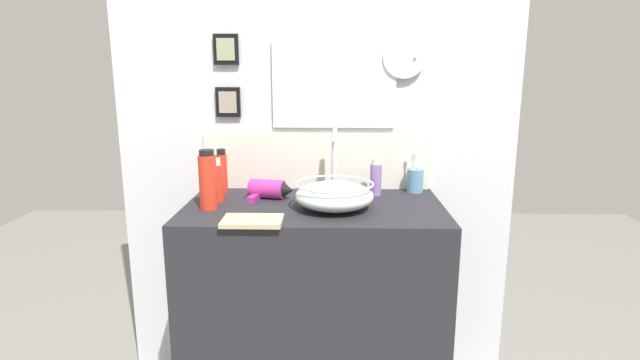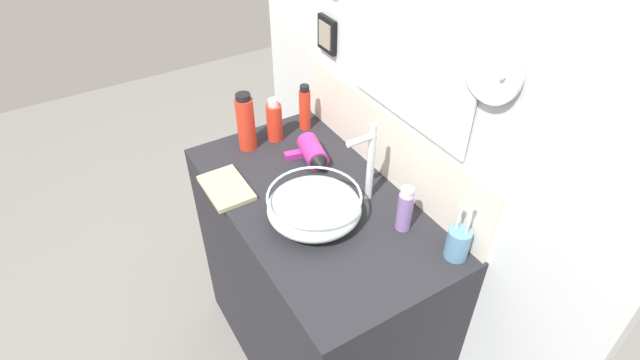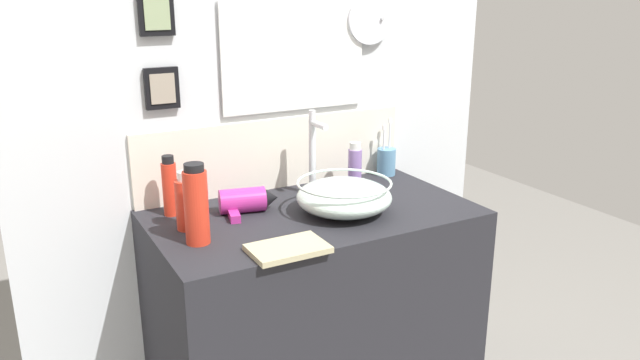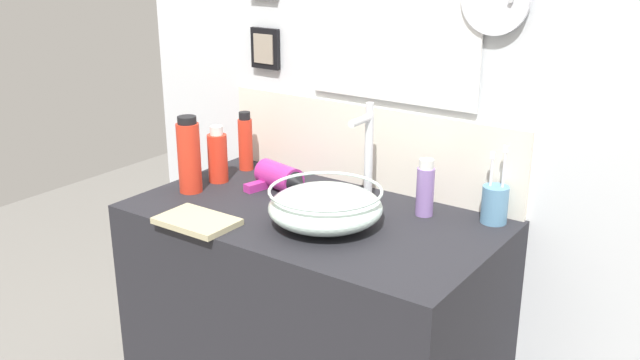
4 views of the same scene
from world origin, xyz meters
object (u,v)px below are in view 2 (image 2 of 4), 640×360
Objects in this scene: glass_bowl_sink at (314,207)px; hair_drier at (313,154)px; shampoo_bottle at (246,122)px; toothbrush_cup at (458,243)px; hand_towel at (226,188)px; spray_bottle at (405,209)px; lotion_bottle at (274,121)px; faucet at (369,159)px; soap_dispenser at (305,108)px.

glass_bowl_sink is 1.52× the size of hair_drier.
shampoo_bottle reaches higher than hair_drier.
hair_drier is at bearing -168.30° from toothbrush_cup.
shampoo_bottle reaches higher than hand_towel.
hair_drier is 1.24× the size of spray_bottle.
glass_bowl_sink is 1.71× the size of lotion_bottle.
spray_bottle is (0.17, 0.02, -0.09)m from faucet.
soap_dispenser is (-0.48, 0.24, 0.04)m from glass_bowl_sink.
soap_dispenser is at bearing 93.13° from lotion_bottle.
hand_towel is at bearing -93.39° from hair_drier.
hand_towel is (-0.63, -0.46, -0.04)m from toothbrush_cup.
hair_drier is 0.92× the size of toothbrush_cup.
glass_bowl_sink is 1.44× the size of hand_towel.
lotion_bottle is at bearing 167.68° from glass_bowl_sink.
hair_drier is 1.12× the size of lotion_bottle.
soap_dispenser is 0.92× the size of hand_towel.
faucet reaches higher than soap_dispenser.
hair_drier is 0.44m from spray_bottle.
faucet is at bearing -167.71° from toothbrush_cup.
shampoo_bottle is at bearing -160.67° from toothbrush_cup.
spray_bottle reaches higher than hair_drier.
faucet is 0.37m from toothbrush_cup.
soap_dispenser is at bearing 114.73° from hand_towel.
hair_drier is 0.33m from hand_towel.
glass_bowl_sink is at bearing -26.76° from soap_dispenser.
soap_dispenser is 1.20× the size of spray_bottle.
faucet is at bearing -174.26° from spray_bottle.
soap_dispenser is at bearing 90.74° from shampoo_bottle.
toothbrush_cup is 0.18m from spray_bottle.
glass_bowl_sink is 1.03× the size of faucet.
faucet reaches higher than toothbrush_cup.
spray_bottle is at bearing -161.48° from toothbrush_cup.
hand_towel is (-0.28, -0.38, -0.15)m from faucet.
hand_towel is at bearing -65.27° from soap_dispenser.
lotion_bottle is (-0.47, 0.10, 0.03)m from glass_bowl_sink.
hair_drier is at bearing 86.61° from hand_towel.
shampoo_bottle reaches higher than glass_bowl_sink.
hair_drier is (-0.26, -0.05, -0.12)m from faucet.
lotion_bottle reaches higher than glass_bowl_sink.
hair_drier reaches higher than hand_towel.
faucet reaches higher than spray_bottle.
toothbrush_cup is 1.12× the size of soap_dispenser.
lotion_bottle reaches higher than hair_drier.
faucet is 1.48× the size of hair_drier.
spray_bottle is (0.64, 0.12, -0.00)m from lotion_bottle.
shampoo_bottle is at bearing -89.26° from soap_dispenser.
shampoo_bottle is at bearing 138.23° from hand_towel.
lotion_bottle is 0.35m from hand_towel.
lotion_bottle is at bearing 87.86° from shampoo_bottle.
shampoo_bottle is 1.20× the size of soap_dispenser.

